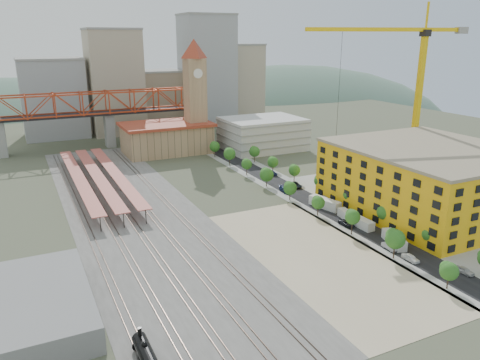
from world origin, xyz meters
name	(u,v)px	position (x,y,z in m)	size (l,w,h in m)	color
ground	(268,210)	(0.00, 0.00, 0.00)	(400.00, 400.00, 0.00)	#474C38
ballast_strip	(132,210)	(-36.00, 17.50, 0.03)	(36.00, 165.00, 0.06)	#605E59
dirt_lot	(319,256)	(-4.00, -31.50, 0.03)	(28.00, 67.00, 0.06)	tan
street_asphalt	(288,188)	(16.00, 15.00, 0.03)	(12.00, 170.00, 0.06)	black
sidewalk_west	(274,191)	(10.50, 15.00, 0.02)	(3.00, 170.00, 0.04)	gray
sidewalk_east	(302,186)	(21.50, 15.00, 0.02)	(3.00, 170.00, 0.04)	gray
construction_pad	(434,208)	(45.00, -20.00, 0.03)	(50.00, 90.00, 0.06)	gray
rail_tracks	(126,210)	(-37.80, 17.50, 0.15)	(26.56, 160.00, 0.18)	#382B23
platform_canopies	(97,175)	(-41.00, 45.00, 3.99)	(16.00, 80.00, 4.12)	#B65046
station_hall	(167,138)	(-5.00, 82.00, 6.67)	(38.00, 24.00, 13.10)	tan
clock_tower	(195,85)	(8.00, 79.99, 28.70)	(12.00, 12.00, 52.00)	tan
parking_garage	(263,134)	(36.00, 70.00, 7.00)	(34.00, 26.00, 14.00)	silver
truss_bridge	(108,106)	(-25.00, 105.00, 18.86)	(94.00, 9.60, 25.60)	gray
construction_building	(430,179)	(42.00, -20.00, 9.41)	(44.60, 50.60, 18.80)	#F6B014
warehouse	(26,308)	(-66.00, -30.00, 2.50)	(22.00, 32.00, 5.00)	gray
street_trees	(305,197)	(16.00, 5.00, 0.00)	(15.40, 124.40, 8.00)	#1F5F1C
skyline	(154,86)	(7.47, 142.31, 22.81)	(133.00, 46.00, 60.00)	#9EA0A3
distant_hills	(166,192)	(45.28, 260.00, -79.54)	(647.00, 264.00, 227.00)	#4C6B59
tower_crane	(411,74)	(58.69, 7.96, 36.78)	(54.12, 17.64, 59.61)	yellow
site_trailer_a	(394,240)	(16.00, -34.28, 1.27)	(2.43, 9.25, 2.53)	silver
site_trailer_b	(360,222)	(16.00, -21.48, 1.26)	(2.43, 9.24, 2.53)	silver
site_trailer_c	(349,216)	(16.00, -16.82, 1.17)	(2.26, 8.57, 2.35)	silver
site_trailer_d	(325,203)	(16.00, -5.77, 1.42)	(2.73, 10.37, 2.84)	silver
car_0	(411,258)	(13.00, -42.72, 0.76)	(1.79, 4.45, 1.52)	white
car_1	(390,247)	(13.00, -36.04, 0.73)	(1.54, 4.42, 1.46)	#9F9EA3
car_2	(347,224)	(13.00, -19.84, 0.68)	(2.27, 4.92, 1.37)	black
car_3	(285,190)	(13.00, 12.11, 0.80)	(2.24, 5.52, 1.60)	navy
car_4	(465,271)	(19.00, -52.15, 0.71)	(1.67, 4.15, 1.42)	#BCBCBC
car_5	(323,199)	(19.00, -0.87, 0.79)	(1.66, 4.77, 1.57)	#939498
car_6	(296,185)	(19.00, 14.94, 0.80)	(2.67, 5.79, 1.61)	black
car_7	(272,173)	(19.00, 31.46, 0.77)	(2.15, 5.28, 1.53)	navy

